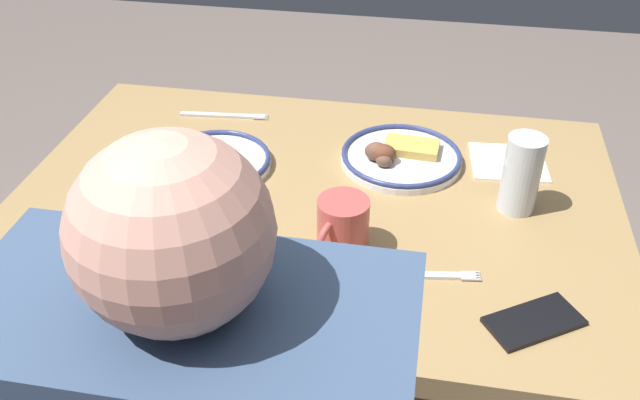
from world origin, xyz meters
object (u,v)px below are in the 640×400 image
Objects in this scene: plate_near_main at (214,161)px; fork_far at (225,115)px; plate_center_pancakes at (400,156)px; drinking_glass at (521,178)px; plate_far_companion at (169,242)px; coffee_mug at (342,225)px; fork_near at (426,275)px; cell_phone at (534,321)px; paper_napkin at (508,162)px.

plate_near_main is 1.14× the size of fork_far.
drinking_glass reaches higher than plate_center_pancakes.
coffee_mug is at bearing -167.82° from plate_far_companion.
coffee_mug reaches higher than plate_near_main.
fork_near is at bearing 135.82° from fork_far.
cell_phone is 0.81× the size of fork_near.
plate_center_pancakes is at bearing -134.91° from plate_far_companion.
plate_near_main is 1.55× the size of drinking_glass.
drinking_glass reaches higher than coffee_mug.
plate_far_companion is at bearing 22.28° from drinking_glass.
plate_near_main is 0.93× the size of plate_center_pancakes.
fork_near is (0.15, 0.38, 0.00)m from paper_napkin.
fork_near is (-0.44, 0.26, -0.01)m from plate_near_main.
cell_phone is 0.85m from fork_far.
plate_near_main is 0.60m from drinking_glass.
plate_near_main is 0.38m from plate_center_pancakes.
cell_phone is (-0.31, 0.12, -0.05)m from coffee_mug.
plate_far_companion is 1.62× the size of cell_phone.
fork_far is (0.04, -0.21, -0.01)m from plate_near_main.
plate_far_companion is at bearing 96.09° from fork_far.
plate_far_companion reaches higher than cell_phone.
drinking_glass is 0.17m from paper_napkin.
coffee_mug is (-0.29, -0.06, 0.03)m from plate_far_companion.
drinking_glass reaches higher than plate_far_companion.
plate_near_main is at bearing 13.02° from plate_center_pancakes.
drinking_glass is 1.03× the size of cell_phone.
fork_far is at bearing -78.60° from plate_near_main.
plate_far_companion reaches higher than fork_far.
cell_phone is at bearing 92.54° from drinking_glass.
plate_near_main is 0.69m from cell_phone.
coffee_mug is 0.34m from cell_phone.
paper_napkin is at bearing -131.14° from coffee_mug.
coffee_mug is 0.79× the size of paper_napkin.
plate_near_main is at bearing -88.06° from plate_far_companion.
paper_napkin is (-0.29, -0.34, -0.05)m from coffee_mug.
fork_near is 0.88× the size of fork_far.
fork_far reaches higher than paper_napkin.
paper_napkin is 0.84× the size of fork_near.
plate_center_pancakes is 0.35m from fork_near.
paper_napkin is (0.01, -0.16, -0.06)m from drinking_glass.
plate_center_pancakes is 1.06× the size of plate_far_companion.
plate_near_main is 1.54× the size of paper_napkin.
plate_near_main is 0.28m from plate_far_companion.
plate_far_companion is (-0.01, 0.27, 0.01)m from plate_near_main.
coffee_mug is at bearing 76.18° from plate_center_pancakes.
fork_far is at bearing -73.35° from cell_phone.
coffee_mug reaches higher than fork_far.
coffee_mug reaches higher than cell_phone.
cell_phone is (-0.01, 0.30, -0.06)m from drinking_glass.
plate_far_companion reaches higher than plate_center_pancakes.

